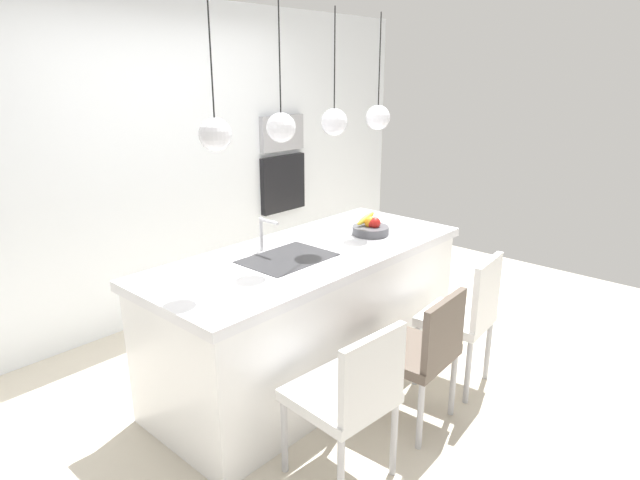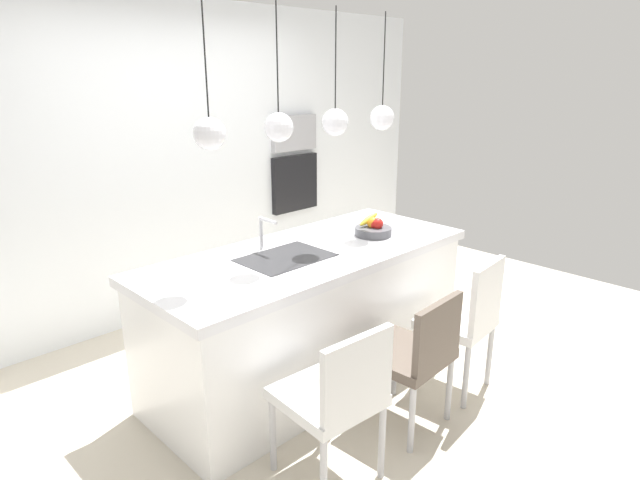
{
  "view_description": "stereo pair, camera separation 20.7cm",
  "coord_description": "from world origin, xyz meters",
  "px_view_note": "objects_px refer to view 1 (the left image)",
  "views": [
    {
      "loc": [
        -2.43,
        -2.28,
        2.04
      ],
      "look_at": [
        0.1,
        0.0,
        0.97
      ],
      "focal_mm": 30.35,
      "sensor_mm": 36.0,
      "label": 1
    },
    {
      "loc": [
        -2.29,
        -2.43,
        2.04
      ],
      "look_at": [
        0.1,
        0.0,
        0.97
      ],
      "focal_mm": 30.35,
      "sensor_mm": 36.0,
      "label": 2
    }
  ],
  "objects_px": {
    "oven": "(282,183)",
    "chair_near": "(349,394)",
    "chair_far": "(465,314)",
    "microwave": "(281,133)",
    "fruit_bowl": "(371,228)",
    "chair_middle": "(419,349)"
  },
  "relations": [
    {
      "from": "microwave",
      "to": "oven",
      "type": "relative_size",
      "value": 0.96
    },
    {
      "from": "chair_middle",
      "to": "chair_far",
      "type": "height_order",
      "value": "chair_far"
    },
    {
      "from": "microwave",
      "to": "chair_far",
      "type": "relative_size",
      "value": 0.59
    },
    {
      "from": "microwave",
      "to": "chair_far",
      "type": "xyz_separation_m",
      "value": [
        -0.7,
        -2.41,
        -0.93
      ]
    },
    {
      "from": "oven",
      "to": "microwave",
      "type": "bearing_deg",
      "value": 0.0
    },
    {
      "from": "fruit_bowl",
      "to": "chair_middle",
      "type": "distance_m",
      "value": 1.04
    },
    {
      "from": "oven",
      "to": "chair_middle",
      "type": "distance_m",
      "value": 2.76
    },
    {
      "from": "oven",
      "to": "chair_near",
      "type": "height_order",
      "value": "oven"
    },
    {
      "from": "chair_middle",
      "to": "chair_far",
      "type": "bearing_deg",
      "value": -0.24
    },
    {
      "from": "microwave",
      "to": "chair_middle",
      "type": "xyz_separation_m",
      "value": [
        -1.25,
        -2.41,
        -0.96
      ]
    },
    {
      "from": "oven",
      "to": "chair_middle",
      "type": "bearing_deg",
      "value": -117.34
    },
    {
      "from": "fruit_bowl",
      "to": "chair_near",
      "type": "distance_m",
      "value": 1.47
    },
    {
      "from": "chair_middle",
      "to": "chair_far",
      "type": "distance_m",
      "value": 0.55
    },
    {
      "from": "fruit_bowl",
      "to": "microwave",
      "type": "relative_size",
      "value": 0.48
    },
    {
      "from": "fruit_bowl",
      "to": "microwave",
      "type": "bearing_deg",
      "value": 66.26
    },
    {
      "from": "chair_far",
      "to": "microwave",
      "type": "bearing_deg",
      "value": 73.9
    },
    {
      "from": "fruit_bowl",
      "to": "microwave",
      "type": "distance_m",
      "value": 1.87
    },
    {
      "from": "oven",
      "to": "chair_near",
      "type": "distance_m",
      "value": 3.1
    },
    {
      "from": "fruit_bowl",
      "to": "oven",
      "type": "xyz_separation_m",
      "value": [
        0.73,
        1.65,
        -0.01
      ]
    },
    {
      "from": "fruit_bowl",
      "to": "chair_near",
      "type": "xyz_separation_m",
      "value": [
        -1.17,
        -0.76,
        -0.46
      ]
    },
    {
      "from": "microwave",
      "to": "chair_near",
      "type": "xyz_separation_m",
      "value": [
        -1.9,
        -2.42,
        -0.94
      ]
    },
    {
      "from": "fruit_bowl",
      "to": "chair_middle",
      "type": "xyz_separation_m",
      "value": [
        -0.52,
        -0.76,
        -0.48
      ]
    }
  ]
}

